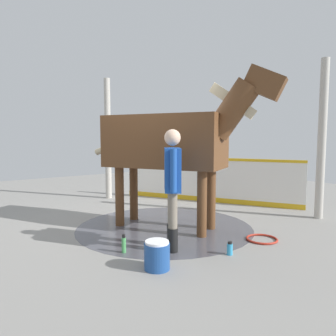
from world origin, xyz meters
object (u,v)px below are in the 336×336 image
at_px(horse, 171,141).
at_px(hose_coil, 262,239).
at_px(wash_bucket, 157,255).
at_px(bottle_shampoo, 230,249).
at_px(handler, 172,181).
at_px(bottle_spray, 124,244).

distance_m(horse, hose_coil, 2.20).
bearing_deg(hose_coil, horse, -151.80).
bearing_deg(wash_bucket, bottle_shampoo, 79.68).
relative_size(handler, bottle_shampoo, 9.22).
xyz_separation_m(wash_bucket, hose_coil, (0.06, 1.95, -0.16)).
bearing_deg(hose_coil, bottle_shampoo, -81.21).
bearing_deg(bottle_spray, horse, 115.07).
bearing_deg(bottle_shampoo, horse, 175.08).
distance_m(wash_bucket, hose_coil, 1.96).
bearing_deg(bottle_spray, hose_coil, 68.53).
bearing_deg(horse, hose_coil, -0.94).
distance_m(handler, hose_coil, 1.77).
distance_m(horse, bottle_shampoo, 2.12).
height_order(handler, hose_coil, handler).
height_order(bottle_spray, hose_coil, bottle_spray).
bearing_deg(handler, horse, -91.55).
bearing_deg(hose_coil, handler, -110.37).
relative_size(bottle_shampoo, bottle_spray, 0.71).
xyz_separation_m(wash_bucket, bottle_spray, (-0.73, -0.06, -0.05)).
relative_size(horse, bottle_shampoo, 16.82).
xyz_separation_m(bottle_shampoo, bottle_spray, (-0.93, -1.14, 0.03)).
bearing_deg(horse, bottle_shampoo, -34.06).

